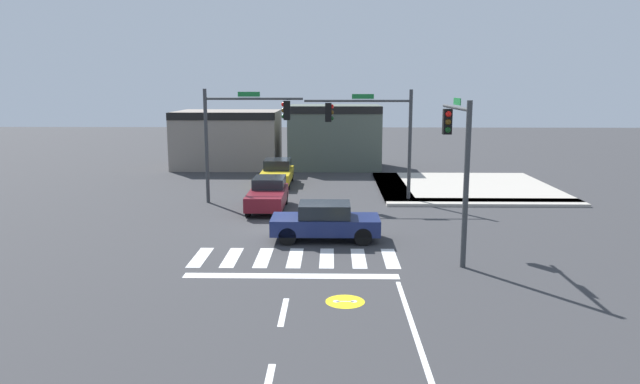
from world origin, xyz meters
The scene contains 12 objects.
ground_plane centered at (0.00, 0.00, 0.00)m, with size 120.00×120.00×0.00m, color #353538.
crosswalk_near centered at (0.00, -4.50, 0.00)m, with size 7.11×2.41×0.01m.
lane_markings centered at (1.11, -12.02, 0.00)m, with size 6.80×20.25×0.01m.
bike_detector_marking centered at (1.65, -8.71, 0.00)m, with size 1.10×1.10×0.01m.
curb_corner_northeast centered at (8.49, 9.42, 0.07)m, with size 10.00×10.60×0.15m.
storefront_row centered at (-2.79, 18.76, 2.15)m, with size 14.69×6.01×4.49m.
traffic_signal_northeast centered at (3.33, 5.76, 3.90)m, with size 5.44×0.32×5.71m.
traffic_signal_northwest centered at (-3.25, 5.32, 3.94)m, with size 4.97×0.32×5.74m.
traffic_signal_southeast centered at (5.60, -3.84, 3.81)m, with size 0.32×4.38×5.48m.
car_maroon centered at (-1.81, 3.70, 0.74)m, with size 1.70×4.34×1.45m.
car_yellow centered at (-2.03, 10.88, 0.75)m, with size 1.74×4.54×1.48m.
car_navy centered at (1.02, -2.03, 0.74)m, with size 4.16×1.80×1.46m.
Camera 1 is at (1.27, -24.43, 5.93)m, focal length 33.41 mm.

